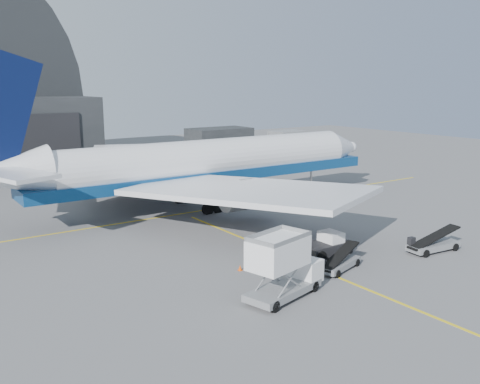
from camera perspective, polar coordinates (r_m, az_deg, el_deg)
ground at (r=44.04m, az=6.63°, el=-7.49°), size 200.00×200.00×0.00m
taxi_lines at (r=53.73m, az=-2.33°, el=-3.86°), size 80.00×42.12×0.02m
distant_bldg_a at (r=123.07m, az=-2.21°, el=4.98°), size 14.00×8.00×4.00m
distant_bldg_b at (r=129.84m, az=5.11°, el=5.29°), size 8.00×6.00×2.80m
airliner at (r=61.49m, az=-4.64°, el=2.95°), size 51.88×50.31×18.21m
catering_truck at (r=36.38m, az=4.59°, el=-7.98°), size 6.68×3.78×4.33m
pushback_tug at (r=46.10m, az=9.19°, el=-5.71°), size 4.27×2.52×1.97m
belt_loader_a at (r=42.64m, az=10.49°, el=-7.48°), size 4.82×2.74×1.80m
belt_loader_b at (r=49.21m, az=19.87°, el=-5.30°), size 5.38×2.27×2.02m
traffic_cone at (r=41.94m, az=0.01°, el=-8.10°), size 0.31×0.31×0.45m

